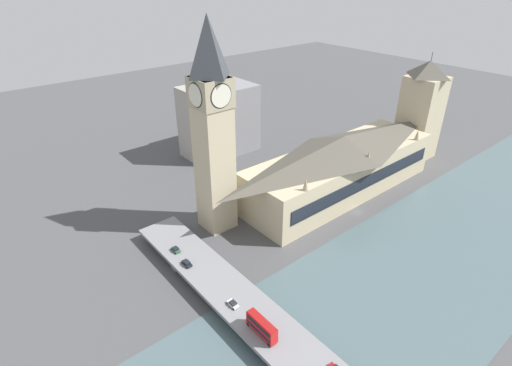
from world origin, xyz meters
TOP-DOWN VIEW (x-y plane):
  - ground_plane at (0.00, 0.00)m, footprint 600.00×600.00m
  - river_water at (-36.87, 0.00)m, footprint 61.73×360.00m
  - parliament_hall at (17.16, -8.00)m, footprint 28.78×98.09m
  - clock_tower at (30.29, 50.75)m, footprint 12.62×12.62m
  - victoria_tower at (17.22, -69.72)m, footprint 17.34×17.34m
  - road_bridge at (-36.87, 71.91)m, footprint 155.46×14.89m
  - double_decker_bus_mid at (-25.01, 74.80)m, footprint 10.39×2.60m
  - car_northbound_tail at (-11.94, 74.68)m, footprint 3.96×1.89m
  - car_southbound_mid at (12.16, 75.69)m, footprint 4.15×1.92m
  - car_southbound_extra at (20.94, 74.84)m, footprint 3.82×1.90m
  - city_block_west at (89.14, 17.43)m, footprint 19.20×21.74m
  - city_block_center at (88.87, -0.35)m, footprint 24.09×21.67m

SIDE VIEW (x-z plane):
  - ground_plane at x=0.00m, z-range 0.00..0.00m
  - river_water at x=-36.87m, z-range 0.00..0.30m
  - road_bridge at x=-36.87m, z-range 1.38..5.88m
  - car_northbound_tail at x=-11.94m, z-range 4.50..5.80m
  - car_southbound_extra at x=20.94m, z-range 4.50..5.95m
  - car_southbound_mid at x=12.16m, z-range 4.49..5.98m
  - double_decker_bus_mid at x=-25.01m, z-range 4.75..9.79m
  - parliament_hall at x=17.16m, z-range -0.11..26.97m
  - city_block_center at x=88.87m, z-range 0.00..36.38m
  - city_block_west at x=89.14m, z-range 0.00..37.65m
  - victoria_tower at x=17.22m, z-range -2.00..52.79m
  - clock_tower at x=30.29m, z-range 2.41..81.45m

